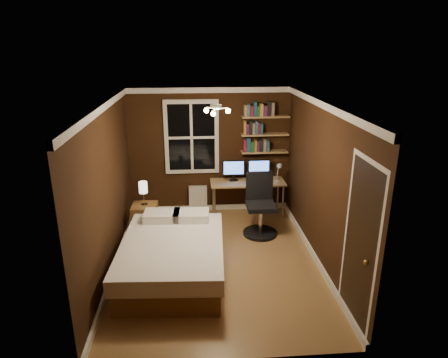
{
  "coord_description": "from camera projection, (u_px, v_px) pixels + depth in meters",
  "views": [
    {
      "loc": [
        -0.33,
        -5.58,
        3.3
      ],
      "look_at": [
        0.16,
        0.45,
        1.23
      ],
      "focal_mm": 32.0,
      "sensor_mm": 36.0,
      "label": 1
    }
  ],
  "objects": [
    {
      "name": "door_knob",
      "position": [
        366.0,
        262.0,
        4.41
      ],
      "size": [
        0.06,
        0.06,
        0.06
      ],
      "primitive_type": "sphere",
      "color": "gold",
      "rests_on": "door"
    },
    {
      "name": "wall_back",
      "position": [
        210.0,
        151.0,
        7.93
      ],
      "size": [
        3.2,
        0.04,
        2.5
      ],
      "primitive_type": "cube",
      "color": "black",
      "rests_on": "ground"
    },
    {
      "name": "door",
      "position": [
        359.0,
        247.0,
        4.68
      ],
      "size": [
        0.03,
        0.82,
        2.05
      ],
      "primitive_type": null,
      "color": "black",
      "rests_on": "ground"
    },
    {
      "name": "ceiling_fixture",
      "position": [
        216.0,
        112.0,
        5.48
      ],
      "size": [
        0.44,
        0.44,
        0.18
      ],
      "primitive_type": null,
      "color": "beige",
      "rests_on": "ceiling"
    },
    {
      "name": "books_row_upper",
      "position": [
        266.0,
        110.0,
        7.63
      ],
      "size": [
        0.54,
        0.16,
        0.23
      ],
      "primitive_type": null,
      "color": "#2B5C27",
      "rests_on": "bookshelf_upper"
    },
    {
      "name": "office_chair",
      "position": [
        260.0,
        210.0,
        7.16
      ],
      "size": [
        0.62,
        0.62,
        1.12
      ],
      "rotation": [
        0.0,
        0.0,
        -0.0
      ],
      "color": "black",
      "rests_on": "ground"
    },
    {
      "name": "nightstand",
      "position": [
        145.0,
        219.0,
        7.21
      ],
      "size": [
        0.45,
        0.45,
        0.55
      ],
      "primitive_type": "cube",
      "rotation": [
        0.0,
        0.0,
        -0.03
      ],
      "color": "brown",
      "rests_on": "ground"
    },
    {
      "name": "wall_left",
      "position": [
        107.0,
        191.0,
        5.83
      ],
      "size": [
        0.04,
        4.2,
        2.5
      ],
      "primitive_type": "cube",
      "color": "black",
      "rests_on": "ground"
    },
    {
      "name": "monitor_left",
      "position": [
        234.0,
        170.0,
        7.87
      ],
      "size": [
        0.44,
        0.12,
        0.42
      ],
      "primitive_type": null,
      "color": "black",
      "rests_on": "desk"
    },
    {
      "name": "wall_right",
      "position": [
        321.0,
        185.0,
        6.07
      ],
      "size": [
        0.04,
        4.2,
        2.5
      ],
      "primitive_type": "cube",
      "color": "black",
      "rests_on": "ground"
    },
    {
      "name": "bookshelf_lower",
      "position": [
        264.0,
        152.0,
        7.9
      ],
      "size": [
        0.92,
        0.22,
        0.03
      ],
      "primitive_type": "cube",
      "color": "tan",
      "rests_on": "wall_back"
    },
    {
      "name": "monitor_right",
      "position": [
        259.0,
        170.0,
        7.91
      ],
      "size": [
        0.44,
        0.12,
        0.42
      ],
      "primitive_type": null,
      "color": "black",
      "rests_on": "desk"
    },
    {
      "name": "bedside_lamp",
      "position": [
        144.0,
        194.0,
        7.05
      ],
      "size": [
        0.15,
        0.15,
        0.44
      ],
      "primitive_type": null,
      "color": "beige",
      "rests_on": "nightstand"
    },
    {
      "name": "bookshelf_middle",
      "position": [
        265.0,
        134.0,
        7.79
      ],
      "size": [
        0.92,
        0.22,
        0.03
      ],
      "primitive_type": "cube",
      "color": "tan",
      "rests_on": "wall_back"
    },
    {
      "name": "books_row_lower",
      "position": [
        265.0,
        145.0,
        7.86
      ],
      "size": [
        0.48,
        0.16,
        0.23
      ],
      "primitive_type": null,
      "color": "maroon",
      "rests_on": "bookshelf_lower"
    },
    {
      "name": "radiator",
      "position": [
        198.0,
        199.0,
        8.13
      ],
      "size": [
        0.37,
        0.13,
        0.55
      ],
      "primitive_type": "cube",
      "color": "silver",
      "rests_on": "ground"
    },
    {
      "name": "books_row_middle",
      "position": [
        265.0,
        128.0,
        7.74
      ],
      "size": [
        0.42,
        0.16,
        0.23
      ],
      "primitive_type": null,
      "color": "navy",
      "rests_on": "bookshelf_middle"
    },
    {
      "name": "bed",
      "position": [
        173.0,
        256.0,
        5.91
      ],
      "size": [
        1.58,
        2.12,
        0.69
      ],
      "rotation": [
        0.0,
        0.0,
        -0.06
      ],
      "color": "brown",
      "rests_on": "ground"
    },
    {
      "name": "ceiling",
      "position": [
        215.0,
        103.0,
        5.55
      ],
      "size": [
        3.2,
        4.2,
        0.02
      ],
      "primitive_type": "cube",
      "color": "white",
      "rests_on": "wall_back"
    },
    {
      "name": "desk_lamp",
      "position": [
        279.0,
        172.0,
        7.74
      ],
      "size": [
        0.14,
        0.32,
        0.44
      ],
      "primitive_type": null,
      "color": "silver",
      "rests_on": "desk"
    },
    {
      "name": "bookshelf_upper",
      "position": [
        265.0,
        117.0,
        7.67
      ],
      "size": [
        0.92,
        0.22,
        0.03
      ],
      "primitive_type": "cube",
      "color": "tan",
      "rests_on": "wall_back"
    },
    {
      "name": "window",
      "position": [
        192.0,
        137.0,
        7.77
      ],
      "size": [
        1.06,
        0.06,
        1.46
      ],
      "primitive_type": "cube",
      "color": "white",
      "rests_on": "wall_back"
    },
    {
      "name": "floor",
      "position": [
        217.0,
        261.0,
        6.36
      ],
      "size": [
        4.2,
        4.2,
        0.0
      ],
      "primitive_type": "plane",
      "color": "olive",
      "rests_on": "ground"
    },
    {
      "name": "desk",
      "position": [
        248.0,
        184.0,
        7.91
      ],
      "size": [
        1.47,
        0.55,
        0.7
      ],
      "color": "tan",
      "rests_on": "ground"
    }
  ]
}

